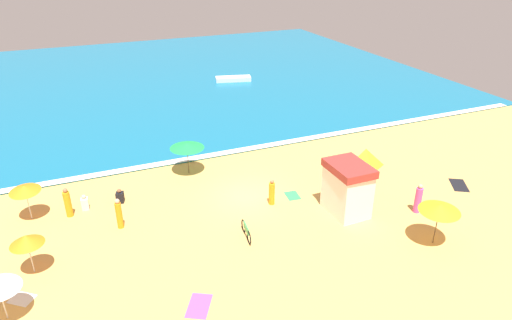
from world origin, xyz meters
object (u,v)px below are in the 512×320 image
(beach_umbrella_3, at_px, (24,189))
(small_boat_0, at_px, (233,79))
(beachgoer_5, at_px, (68,203))
(lifeguard_cabana, at_px, (347,188))
(beachgoer_1, at_px, (418,199))
(beach_umbrella_2, at_px, (440,208))
(beach_umbrella_1, at_px, (26,240))
(beachgoer_6, at_px, (119,214))
(beach_umbrella_0, at_px, (187,146))
(beach_tent, at_px, (365,158))
(beachgoer_4, at_px, (120,197))
(beachgoer_0, at_px, (272,193))
(beachgoer_2, at_px, (85,203))
(parked_bicycle, at_px, (246,231))

(beach_umbrella_3, bearing_deg, small_boat_0, 46.96)
(beachgoer_5, bearing_deg, lifeguard_cabana, -21.27)
(lifeguard_cabana, height_order, beachgoer_1, lifeguard_cabana)
(beach_umbrella_2, relative_size, beach_umbrella_3, 1.31)
(beach_umbrella_1, relative_size, beachgoer_1, 1.16)
(beach_umbrella_1, relative_size, beachgoer_6, 1.16)
(beach_umbrella_0, bearing_deg, beach_tent, -19.33)
(beach_umbrella_2, distance_m, beachgoer_4, 17.67)
(beach_umbrella_2, xyz_separation_m, small_boat_0, (0.79, 31.74, -1.77))
(beach_umbrella_0, height_order, beachgoer_0, beach_umbrella_0)
(beach_tent, xyz_separation_m, beachgoer_6, (-16.32, -0.89, 0.14))
(small_boat_0, bearing_deg, beachgoer_2, -128.41)
(parked_bicycle, height_order, beachgoer_5, beachgoer_5)
(lifeguard_cabana, relative_size, beachgoer_5, 1.71)
(beachgoer_2, distance_m, beachgoer_6, 3.16)
(beach_umbrella_0, distance_m, beach_umbrella_2, 15.67)
(lifeguard_cabana, relative_size, beachgoer_2, 3.20)
(beach_umbrella_1, height_order, beach_tent, beach_umbrella_1)
(beach_umbrella_3, bearing_deg, beachgoer_1, -21.03)
(parked_bicycle, distance_m, beachgoer_5, 10.19)
(beachgoer_6, bearing_deg, beach_umbrella_0, 43.47)
(beach_umbrella_0, height_order, beach_umbrella_3, beach_umbrella_0)
(beach_umbrella_3, distance_m, beach_tent, 20.92)
(beachgoer_2, height_order, small_boat_0, beachgoer_2)
(beachgoer_0, height_order, beachgoer_6, beachgoer_6)
(lifeguard_cabana, bearing_deg, beachgoer_6, 164.38)
(beachgoer_2, relative_size, small_boat_0, 0.24)
(parked_bicycle, height_order, small_boat_0, parked_bicycle)
(beach_umbrella_2, height_order, parked_bicycle, beach_umbrella_2)
(beach_umbrella_2, bearing_deg, beachgoer_6, 152.32)
(beach_umbrella_1, bearing_deg, beachgoer_0, 5.53)
(beach_tent, bearing_deg, beach_umbrella_0, 160.67)
(beachgoer_0, xyz_separation_m, small_boat_0, (6.83, 25.04, -0.41))
(beach_umbrella_3, relative_size, beachgoer_4, 2.42)
(beachgoer_1, xyz_separation_m, beachgoer_5, (-18.28, 7.23, -0.01))
(beachgoer_5, bearing_deg, beach_umbrella_3, 164.27)
(beach_tent, xyz_separation_m, small_boat_0, (-0.95, 23.21, -0.38))
(beach_umbrella_1, relative_size, parked_bicycle, 1.14)
(beach_umbrella_1, bearing_deg, beachgoer_4, 46.68)
(beachgoer_2, bearing_deg, beachgoer_0, -19.68)
(beach_tent, xyz_separation_m, beachgoer_1, (-0.52, -5.83, 0.12))
(beach_umbrella_1, bearing_deg, beach_umbrella_0, 36.88)
(beach_umbrella_3, relative_size, beachgoer_0, 1.35)
(lifeguard_cabana, height_order, parked_bicycle, lifeguard_cabana)
(beachgoer_2, distance_m, beachgoer_4, 1.96)
(beachgoer_2, bearing_deg, beachgoer_4, 0.38)
(lifeguard_cabana, xyz_separation_m, beachgoer_2, (-13.65, 6.05, -1.13))
(beach_umbrella_2, xyz_separation_m, beachgoer_0, (-6.04, 6.70, -1.35))
(beach_umbrella_2, bearing_deg, parked_bicycle, 154.20)
(beachgoer_2, bearing_deg, lifeguard_cabana, -23.91)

